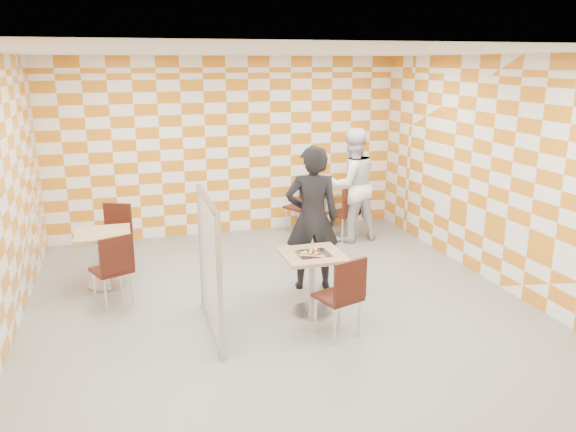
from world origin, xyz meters
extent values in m
plane|color=gray|center=(0.00, 0.00, 0.00)|extent=(7.00, 7.00, 0.00)
plane|color=white|center=(0.00, 0.00, 3.00)|extent=(7.00, 7.00, 0.00)
plane|color=white|center=(0.00, 3.50, 1.50)|extent=(6.00, 0.00, 6.00)
plane|color=white|center=(3.00, 0.00, 1.50)|extent=(0.00, 7.00, 7.00)
cube|color=tan|center=(0.32, -0.06, 0.73)|extent=(0.70, 0.70, 0.04)
cylinder|color=#A5A5AA|center=(0.32, -0.06, 0.37)|extent=(0.08, 0.08, 0.70)
cylinder|color=#A5A5AA|center=(0.32, -0.06, 0.01)|extent=(0.50, 0.50, 0.03)
cube|color=tan|center=(1.66, 3.05, 0.73)|extent=(0.70, 0.70, 0.04)
cylinder|color=#A5A5AA|center=(1.66, 3.05, 0.37)|extent=(0.08, 0.08, 0.70)
cylinder|color=#A5A5AA|center=(1.66, 3.05, 0.01)|extent=(0.50, 0.50, 0.03)
cube|color=tan|center=(-2.05, 1.51, 0.73)|extent=(0.70, 0.70, 0.04)
cylinder|color=#A5A5AA|center=(-2.05, 1.51, 0.37)|extent=(0.08, 0.08, 0.70)
cylinder|color=#A5A5AA|center=(-2.05, 1.51, 0.01)|extent=(0.50, 0.50, 0.03)
cube|color=#36120A|center=(0.40, -0.68, 0.45)|extent=(0.53, 0.53, 0.04)
cube|color=#36120A|center=(0.46, -0.87, 0.70)|extent=(0.41, 0.17, 0.45)
cylinder|color=silver|center=(0.51, -0.46, 0.21)|extent=(0.03, 0.03, 0.43)
cylinder|color=silver|center=(0.19, -0.57, 0.21)|extent=(0.03, 0.03, 0.43)
cylinder|color=silver|center=(0.62, -0.78, 0.21)|extent=(0.03, 0.03, 0.43)
cylinder|color=silver|center=(0.29, -0.89, 0.21)|extent=(0.03, 0.03, 0.43)
cube|color=#36120A|center=(1.74, 2.53, 0.45)|extent=(0.55, 0.55, 0.04)
cube|color=#36120A|center=(1.82, 2.34, 0.70)|extent=(0.40, 0.20, 0.45)
cylinder|color=silver|center=(1.83, 2.75, 0.21)|extent=(0.03, 0.03, 0.43)
cylinder|color=silver|center=(1.52, 2.62, 0.21)|extent=(0.03, 0.03, 0.43)
cylinder|color=silver|center=(1.97, 2.44, 0.21)|extent=(0.03, 0.03, 0.43)
cylinder|color=silver|center=(1.65, 2.30, 0.21)|extent=(0.03, 0.03, 0.43)
cube|color=#36120A|center=(1.17, 3.12, 0.45)|extent=(0.56, 0.56, 0.04)
cube|color=#36120A|center=(1.35, 3.20, 0.70)|extent=(0.21, 0.40, 0.45)
cylinder|color=silver|center=(0.95, 3.20, 0.21)|extent=(0.03, 0.03, 0.43)
cylinder|color=silver|center=(1.09, 2.89, 0.21)|extent=(0.03, 0.03, 0.43)
cylinder|color=silver|center=(1.26, 3.34, 0.21)|extent=(0.03, 0.03, 0.43)
cylinder|color=silver|center=(1.40, 3.03, 0.21)|extent=(0.03, 0.03, 0.43)
cube|color=#36120A|center=(-1.95, 0.86, 0.45)|extent=(0.55, 0.55, 0.04)
cube|color=#36120A|center=(-1.87, 0.68, 0.70)|extent=(0.40, 0.21, 0.45)
cylinder|color=silver|center=(-1.87, 1.08, 0.21)|extent=(0.03, 0.03, 0.43)
cylinder|color=silver|center=(-2.18, 0.95, 0.21)|extent=(0.03, 0.03, 0.43)
cylinder|color=silver|center=(-1.73, 0.77, 0.21)|extent=(0.03, 0.03, 0.43)
cylinder|color=silver|center=(-2.04, 0.63, 0.21)|extent=(0.03, 0.03, 0.43)
cube|color=#36120A|center=(-1.94, 2.16, 0.45)|extent=(0.56, 0.56, 0.04)
cube|color=#36120A|center=(-1.86, 2.34, 0.70)|extent=(0.40, 0.21, 0.45)
cylinder|color=silver|center=(-2.17, 2.08, 0.21)|extent=(0.03, 0.03, 0.43)
cylinder|color=silver|center=(-1.86, 1.94, 0.21)|extent=(0.03, 0.03, 0.43)
cylinder|color=silver|center=(-2.03, 2.39, 0.21)|extent=(0.03, 0.03, 0.43)
cylinder|color=silver|center=(-1.72, 2.25, 0.21)|extent=(0.03, 0.03, 0.43)
cube|color=white|center=(-0.90, -0.21, 0.80)|extent=(0.02, 1.30, 1.40)
cube|color=#B2B2B7|center=(-0.90, -0.21, 1.52)|extent=(0.05, 1.30, 0.05)
cube|color=#B2B2B7|center=(-0.90, -0.21, 0.08)|extent=(0.05, 1.30, 0.05)
cube|color=#B2B2B7|center=(-0.90, -0.86, 0.80)|extent=(0.05, 0.05, 1.50)
cylinder|color=#B2B2B7|center=(-0.90, -0.86, 0.03)|extent=(0.08, 0.08, 0.05)
cube|color=#B2B2B7|center=(-0.90, 0.44, 0.80)|extent=(0.05, 0.05, 1.50)
cylinder|color=#B2B2B7|center=(-0.90, 0.44, 0.03)|extent=(0.08, 0.08, 0.05)
imported|color=black|center=(0.57, 0.69, 0.95)|extent=(0.78, 0.59, 1.90)
imported|color=white|center=(1.86, 2.47, 0.94)|extent=(0.98, 0.81, 1.88)
cube|color=silver|center=(0.32, -0.08, 0.75)|extent=(0.38, 0.34, 0.01)
cone|color=tan|center=(0.32, -0.08, 0.77)|extent=(0.40, 0.40, 0.02)
cone|color=#F2D88C|center=(0.32, -0.06, 0.78)|extent=(0.33, 0.33, 0.01)
cylinder|color=maroon|center=(0.26, -0.18, 0.79)|extent=(0.04, 0.04, 0.01)
cylinder|color=maroon|center=(0.37, -0.17, 0.79)|extent=(0.04, 0.04, 0.01)
cylinder|color=maroon|center=(0.32, -0.10, 0.79)|extent=(0.04, 0.04, 0.01)
cylinder|color=maroon|center=(0.27, -0.05, 0.79)|extent=(0.04, 0.04, 0.01)
cylinder|color=maroon|center=(0.38, -0.07, 0.79)|extent=(0.04, 0.04, 0.01)
torus|color=black|center=(0.37, -0.11, 0.79)|extent=(0.03, 0.03, 0.01)
torus|color=black|center=(0.30, -0.14, 0.79)|extent=(0.03, 0.03, 0.01)
torus|color=black|center=(0.34, -0.04, 0.79)|extent=(0.03, 0.03, 0.01)
torus|color=black|center=(0.25, -0.10, 0.79)|extent=(0.03, 0.03, 0.01)
cylinder|color=white|center=(1.52, 3.12, 0.83)|extent=(0.06, 0.06, 0.16)
cylinder|color=red|center=(1.52, 3.12, 0.93)|extent=(0.04, 0.04, 0.04)
cylinder|color=black|center=(1.72, 3.05, 0.85)|extent=(0.07, 0.07, 0.20)
cylinder|color=red|center=(1.72, 3.05, 0.96)|extent=(0.03, 0.03, 0.03)
camera|label=1|loc=(-1.70, -5.91, 2.91)|focal=35.00mm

